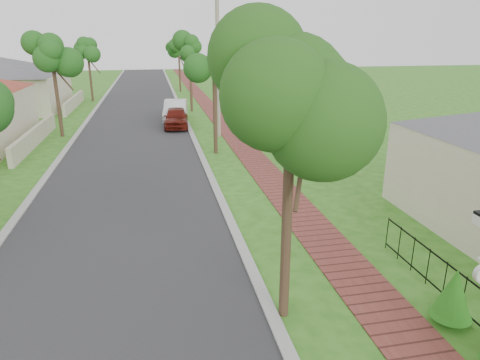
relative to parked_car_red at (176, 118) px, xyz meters
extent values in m
cube|color=#28282B|center=(-2.81, -3.38, -0.68)|extent=(7.00, 120.00, 0.02)
cube|color=#9E9E99|center=(0.84, -3.38, -0.68)|extent=(0.30, 120.00, 0.10)
cube|color=#9E9E99|center=(-6.46, -3.38, -0.68)|extent=(0.30, 120.00, 0.10)
cube|color=brown|center=(3.44, -3.38, -0.68)|extent=(1.50, 120.00, 0.03)
cylinder|color=black|center=(5.09, -22.72, -0.18)|extent=(0.02, 0.02, 1.00)
cylinder|color=black|center=(5.09, -22.05, -0.18)|extent=(0.02, 0.02, 1.00)
cylinder|color=black|center=(5.09, -21.38, -0.18)|extent=(0.02, 0.02, 1.00)
cylinder|color=black|center=(5.09, -20.72, -0.18)|extent=(0.02, 0.02, 1.00)
cylinder|color=black|center=(5.09, -20.05, -0.18)|extent=(0.02, 0.02, 1.00)
cylinder|color=black|center=(5.09, -19.38, -0.18)|extent=(0.02, 0.02, 1.00)
cylinder|color=#382619|center=(1.69, -7.38, 1.59)|extent=(0.22, 0.22, 4.55)
sphere|color=#164813|center=(1.69, -7.38, 4.00)|extent=(1.70, 1.70, 1.70)
cylinder|color=#382619|center=(1.69, 6.62, 1.77)|extent=(0.22, 0.22, 4.90)
sphere|color=#164813|center=(1.69, 6.62, 4.36)|extent=(1.70, 1.70, 1.70)
cylinder|color=#382619|center=(1.69, 20.62, 1.42)|extent=(0.22, 0.22, 4.20)
sphere|color=#164813|center=(1.69, 20.62, 3.64)|extent=(1.70, 1.70, 1.70)
cylinder|color=#382619|center=(-7.31, -1.38, 1.77)|extent=(0.22, 0.22, 4.90)
sphere|color=#164813|center=(-7.31, -1.38, 4.36)|extent=(1.70, 1.70, 1.70)
cylinder|color=#382619|center=(-7.31, 14.62, 1.59)|extent=(0.22, 0.22, 4.55)
sphere|color=#164813|center=(-7.31, 14.62, 4.00)|extent=(1.70, 1.70, 1.70)
sphere|color=#175E12|center=(4.64, -22.92, -0.39)|extent=(0.69, 0.69, 0.69)
cone|color=#175E12|center=(4.64, -22.92, 0.14)|extent=(0.78, 0.78, 1.06)
cube|color=#BFB299|center=(-8.41, -3.38, -0.18)|extent=(0.25, 10.00, 1.00)
cube|color=#BFB299|center=(-8.41, 10.62, -0.18)|extent=(0.25, 10.00, 1.00)
imported|color=#5F150E|center=(0.00, 0.00, 0.00)|extent=(1.90, 4.12, 1.37)
imported|color=white|center=(0.12, 2.59, 0.08)|extent=(2.11, 4.78, 1.52)
cylinder|color=#382619|center=(1.12, -21.88, 1.73)|extent=(0.22, 0.22, 4.82)
sphere|color=#265418|center=(1.12, -21.88, 4.27)|extent=(2.40, 2.40, 2.40)
cylinder|color=gray|center=(2.49, -3.38, 3.91)|extent=(0.24, 0.24, 9.19)
camera|label=1|loc=(-1.50, -29.84, 5.37)|focal=32.00mm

